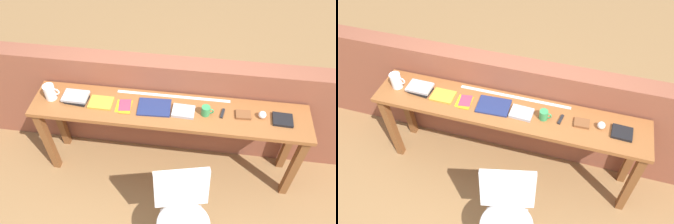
% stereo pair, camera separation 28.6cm
% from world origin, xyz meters
% --- Properties ---
extents(ground_plane, '(40.00, 40.00, 0.00)m').
position_xyz_m(ground_plane, '(0.00, 0.00, 0.00)').
color(ground_plane, olive).
extents(brick_wall_back, '(6.00, 0.20, 1.15)m').
position_xyz_m(brick_wall_back, '(0.00, 0.64, 0.57)').
color(brick_wall_back, brown).
rests_on(brick_wall_back, ground).
extents(sideboard, '(2.50, 0.44, 0.88)m').
position_xyz_m(sideboard, '(0.00, 0.30, 0.74)').
color(sideboard, brown).
rests_on(sideboard, ground).
extents(chair_white_moulded, '(0.53, 0.54, 0.89)m').
position_xyz_m(chair_white_moulded, '(0.22, -0.48, 0.53)').
color(chair_white_moulded, silver).
rests_on(chair_white_moulded, ground).
extents(pitcher_white, '(0.14, 0.10, 0.18)m').
position_xyz_m(pitcher_white, '(-1.08, 0.30, 0.96)').
color(pitcher_white, white).
rests_on(pitcher_white, sideboard).
extents(book_stack_leftmost, '(0.23, 0.17, 0.05)m').
position_xyz_m(book_stack_leftmost, '(-0.85, 0.31, 0.91)').
color(book_stack_leftmost, black).
rests_on(book_stack_leftmost, sideboard).
extents(magazine_cycling, '(0.21, 0.16, 0.02)m').
position_xyz_m(magazine_cycling, '(-0.62, 0.30, 0.89)').
color(magazine_cycling, gold).
rests_on(magazine_cycling, sideboard).
extents(pamphlet_pile_colourful, '(0.15, 0.18, 0.01)m').
position_xyz_m(pamphlet_pile_colourful, '(-0.40, 0.29, 0.88)').
color(pamphlet_pile_colourful, yellow).
rests_on(pamphlet_pile_colourful, sideboard).
extents(book_open_centre, '(0.30, 0.23, 0.02)m').
position_xyz_m(book_open_centre, '(-0.13, 0.30, 0.89)').
color(book_open_centre, navy).
rests_on(book_open_centre, sideboard).
extents(book_grey_hardcover, '(0.20, 0.16, 0.03)m').
position_xyz_m(book_grey_hardcover, '(0.13, 0.28, 0.89)').
color(book_grey_hardcover, '#9E9EA3').
rests_on(book_grey_hardcover, sideboard).
extents(mug, '(0.11, 0.08, 0.09)m').
position_xyz_m(mug, '(0.33, 0.29, 0.92)').
color(mug, '#338C4C').
rests_on(mug, sideboard).
extents(multitool_folded, '(0.04, 0.11, 0.02)m').
position_xyz_m(multitool_folded, '(0.48, 0.31, 0.89)').
color(multitool_folded, black).
rests_on(multitool_folded, sideboard).
extents(leather_journal_brown, '(0.13, 0.11, 0.02)m').
position_xyz_m(leather_journal_brown, '(0.66, 0.31, 0.89)').
color(leather_journal_brown, brown).
rests_on(leather_journal_brown, sideboard).
extents(sports_ball_small, '(0.07, 0.07, 0.07)m').
position_xyz_m(sports_ball_small, '(0.82, 0.31, 0.91)').
color(sports_ball_small, silver).
rests_on(sports_ball_small, sideboard).
extents(book_repair_rightmost, '(0.18, 0.16, 0.03)m').
position_xyz_m(book_repair_rightmost, '(0.99, 0.30, 0.89)').
color(book_repair_rightmost, black).
rests_on(book_repair_rightmost, sideboard).
extents(ruler_metal_back_edge, '(1.05, 0.03, 0.00)m').
position_xyz_m(ruler_metal_back_edge, '(0.02, 0.47, 0.88)').
color(ruler_metal_back_edge, silver).
rests_on(ruler_metal_back_edge, sideboard).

